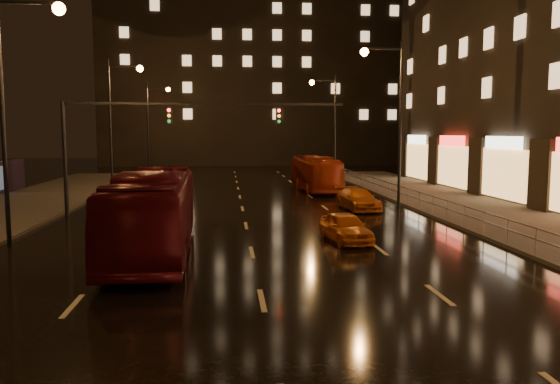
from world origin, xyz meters
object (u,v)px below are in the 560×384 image
bus_curb (315,173)px  taxi_far (358,199)px  bus_red (154,212)px  taxi_near (346,227)px

bus_curb → taxi_far: size_ratio=2.26×
bus_red → bus_curb: size_ratio=1.15×
bus_red → taxi_near: (7.68, 1.38, -0.94)m
bus_curb → taxi_far: (0.81, -10.70, -0.73)m
bus_red → taxi_near: 7.86m
bus_curb → bus_red: bearing=-116.6°
taxi_near → taxi_far: size_ratio=0.84×
bus_red → bus_curb: bus_red is taller
bus_curb → taxi_near: bearing=-98.0°
taxi_near → taxi_far: taxi_far is taller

